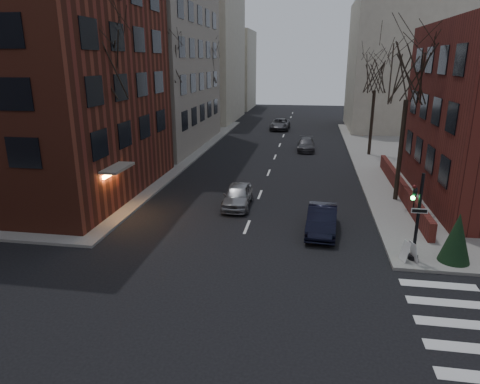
{
  "coord_description": "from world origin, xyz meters",
  "views": [
    {
      "loc": [
        3.17,
        -9.55,
        8.72
      ],
      "look_at": [
        -0.38,
        11.96,
        2.0
      ],
      "focal_mm": 32.0,
      "sensor_mm": 36.0,
      "label": 1
    }
  ],
  "objects_px": {
    "traffic_signal": "(416,223)",
    "car_lane_gray": "(306,145)",
    "tree_right_a": "(409,73)",
    "car_lane_silver": "(238,196)",
    "streetlamp_far": "(217,99)",
    "evergreen_shrub": "(457,238)",
    "parked_sedan": "(322,220)",
    "sandwich_board": "(409,251)",
    "car_lane_far": "(280,124)",
    "tree_left_c": "(207,67)",
    "tree_left_b": "(167,58)",
    "tree_right_b": "(376,74)",
    "tree_left_a": "(99,65)",
    "streetlamp_near": "(161,121)"
  },
  "relations": [
    {
      "from": "traffic_signal",
      "to": "car_lane_gray",
      "type": "height_order",
      "value": "traffic_signal"
    },
    {
      "from": "car_lane_gray",
      "to": "tree_right_b",
      "type": "bearing_deg",
      "value": -15.02
    },
    {
      "from": "streetlamp_far",
      "to": "car_lane_silver",
      "type": "height_order",
      "value": "streetlamp_far"
    },
    {
      "from": "tree_left_b",
      "to": "streetlamp_far",
      "type": "xyz_separation_m",
      "value": [
        0.6,
        16.0,
        -4.68
      ]
    },
    {
      "from": "tree_left_c",
      "to": "sandwich_board",
      "type": "relative_size",
      "value": 10.53
    },
    {
      "from": "streetlamp_far",
      "to": "parked_sedan",
      "type": "height_order",
      "value": "streetlamp_far"
    },
    {
      "from": "tree_right_a",
      "to": "tree_right_b",
      "type": "relative_size",
      "value": 1.06
    },
    {
      "from": "streetlamp_near",
      "to": "streetlamp_far",
      "type": "xyz_separation_m",
      "value": [
        0.0,
        20.0,
        0.0
      ]
    },
    {
      "from": "tree_left_a",
      "to": "tree_left_c",
      "type": "bearing_deg",
      "value": 90.0
    },
    {
      "from": "streetlamp_far",
      "to": "evergreen_shrub",
      "type": "distance_m",
      "value": 37.6
    },
    {
      "from": "tree_right_a",
      "to": "car_lane_gray",
      "type": "relative_size",
      "value": 2.31
    },
    {
      "from": "streetlamp_far",
      "to": "evergreen_shrub",
      "type": "height_order",
      "value": "streetlamp_far"
    },
    {
      "from": "tree_right_b",
      "to": "parked_sedan",
      "type": "bearing_deg",
      "value": -103.43
    },
    {
      "from": "parked_sedan",
      "to": "sandwich_board",
      "type": "relative_size",
      "value": 4.65
    },
    {
      "from": "tree_left_c",
      "to": "streetlamp_near",
      "type": "bearing_deg",
      "value": -88.09
    },
    {
      "from": "traffic_signal",
      "to": "car_lane_far",
      "type": "distance_m",
      "value": 38.9
    },
    {
      "from": "traffic_signal",
      "to": "tree_right_a",
      "type": "distance_m",
      "value": 10.92
    },
    {
      "from": "parked_sedan",
      "to": "car_lane_far",
      "type": "relative_size",
      "value": 0.84
    },
    {
      "from": "streetlamp_far",
      "to": "car_lane_silver",
      "type": "xyz_separation_m",
      "value": [
        7.11,
        -26.64,
        -3.54
      ]
    },
    {
      "from": "tree_right_b",
      "to": "car_lane_gray",
      "type": "height_order",
      "value": "tree_right_b"
    },
    {
      "from": "car_lane_silver",
      "to": "parked_sedan",
      "type": "bearing_deg",
      "value": -35.78
    },
    {
      "from": "evergreen_shrub",
      "to": "car_lane_far",
      "type": "bearing_deg",
      "value": 105.6
    },
    {
      "from": "tree_left_b",
      "to": "evergreen_shrub",
      "type": "relative_size",
      "value": 4.78
    },
    {
      "from": "car_lane_silver",
      "to": "traffic_signal",
      "type": "bearing_deg",
      "value": -36.79
    },
    {
      "from": "streetlamp_near",
      "to": "sandwich_board",
      "type": "xyz_separation_m",
      "value": [
        15.96,
        -13.22,
        -3.63
      ]
    },
    {
      "from": "tree_right_a",
      "to": "car_lane_silver",
      "type": "bearing_deg",
      "value": -165.06
    },
    {
      "from": "traffic_signal",
      "to": "streetlamp_near",
      "type": "xyz_separation_m",
      "value": [
        -16.14,
        13.01,
        2.33
      ]
    },
    {
      "from": "tree_left_c",
      "to": "tree_left_a",
      "type": "bearing_deg",
      "value": -90.0
    },
    {
      "from": "car_lane_gray",
      "to": "parked_sedan",
      "type": "bearing_deg",
      "value": -87.69
    },
    {
      "from": "sandwich_board",
      "to": "streetlamp_near",
      "type": "bearing_deg",
      "value": 122.66
    },
    {
      "from": "streetlamp_near",
      "to": "streetlamp_far",
      "type": "bearing_deg",
      "value": 90.0
    },
    {
      "from": "traffic_signal",
      "to": "sandwich_board",
      "type": "bearing_deg",
      "value": -129.46
    },
    {
      "from": "parked_sedan",
      "to": "tree_left_b",
      "type": "bearing_deg",
      "value": 135.72
    },
    {
      "from": "evergreen_shrub",
      "to": "traffic_signal",
      "type": "bearing_deg",
      "value": -176.74
    },
    {
      "from": "car_lane_far",
      "to": "streetlamp_far",
      "type": "bearing_deg",
      "value": -145.05
    },
    {
      "from": "tree_right_b",
      "to": "parked_sedan",
      "type": "distance_m",
      "value": 21.78
    },
    {
      "from": "tree_left_c",
      "to": "car_lane_silver",
      "type": "height_order",
      "value": "tree_left_c"
    },
    {
      "from": "tree_right_a",
      "to": "parked_sedan",
      "type": "xyz_separation_m",
      "value": [
        -4.8,
        -6.1,
        -7.32
      ]
    },
    {
      "from": "sandwich_board",
      "to": "tree_right_b",
      "type": "bearing_deg",
      "value": 69.72
    },
    {
      "from": "tree_right_b",
      "to": "evergreen_shrub",
      "type": "distance_m",
      "value": 23.77
    },
    {
      "from": "parked_sedan",
      "to": "car_lane_gray",
      "type": "xyz_separation_m",
      "value": [
        -1.18,
        21.61,
        -0.1
      ]
    },
    {
      "from": "traffic_signal",
      "to": "evergreen_shrub",
      "type": "xyz_separation_m",
      "value": [
        1.81,
        0.1,
        -0.63
      ]
    },
    {
      "from": "traffic_signal",
      "to": "tree_left_b",
      "type": "bearing_deg",
      "value": 134.54
    },
    {
      "from": "parked_sedan",
      "to": "car_lane_silver",
      "type": "xyz_separation_m",
      "value": [
        -5.09,
        3.46,
        -0.01
      ]
    },
    {
      "from": "car_lane_far",
      "to": "tree_left_b",
      "type": "bearing_deg",
      "value": -109.43
    },
    {
      "from": "car_lane_gray",
      "to": "tree_left_c",
      "type": "bearing_deg",
      "value": 149.99
    },
    {
      "from": "car_lane_far",
      "to": "evergreen_shrub",
      "type": "height_order",
      "value": "evergreen_shrub"
    },
    {
      "from": "tree_right_a",
      "to": "streetlamp_near",
      "type": "distance_m",
      "value": 17.87
    },
    {
      "from": "tree_left_a",
      "to": "car_lane_silver",
      "type": "bearing_deg",
      "value": 10.01
    },
    {
      "from": "tree_left_b",
      "to": "tree_right_b",
      "type": "distance_m",
      "value": 18.64
    }
  ]
}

